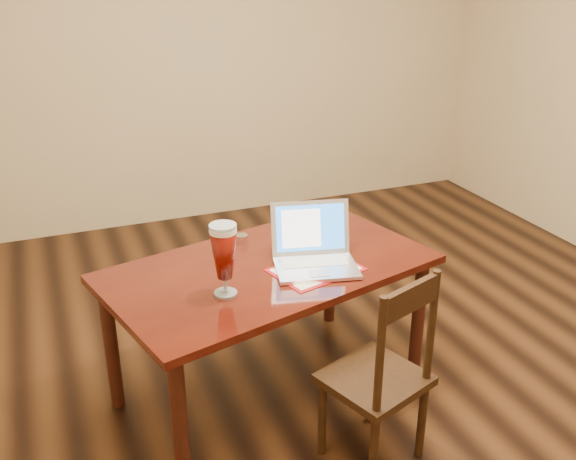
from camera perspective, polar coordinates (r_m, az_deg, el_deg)
name	(u,v)px	position (r m, az deg, el deg)	size (l,w,h in m)	color
ground	(360,383)	(3.32, 6.43, -13.35)	(5.00, 5.00, 0.00)	black
room_shell	(380,13)	(2.68, 8.19, 18.52)	(4.51, 5.01, 2.71)	tan
dining_table	(269,279)	(2.93, -1.67, -4.36)	(1.61, 1.16, 0.99)	#451209
dining_chair	(381,377)	(2.67, 8.25, -12.77)	(0.47, 0.46, 0.88)	black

